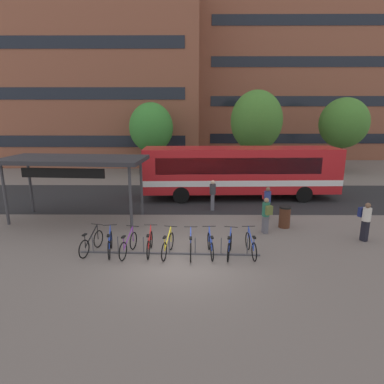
# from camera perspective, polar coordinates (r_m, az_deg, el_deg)

# --- Properties ---
(ground) EXTENTS (200.00, 200.00, 0.00)m
(ground) POSITION_cam_1_polar(r_m,az_deg,el_deg) (11.94, -1.92, -12.29)
(ground) COLOR #6B605B
(bus_lane_asphalt) EXTENTS (80.00, 7.20, 0.01)m
(bus_lane_asphalt) POSITION_cam_1_polar(r_m,az_deg,el_deg) (20.52, -0.91, -0.99)
(bus_lane_asphalt) COLOR #232326
(bus_lane_asphalt) RESTS_ON ground
(city_bus) EXTENTS (12.10, 2.93, 3.20)m
(city_bus) POSITION_cam_1_polar(r_m,az_deg,el_deg) (20.35, 8.79, 3.83)
(city_bus) COLOR red
(city_bus) RESTS_ON ground
(bike_rack) EXTENTS (6.92, 0.32, 0.70)m
(bike_rack) POSITION_cam_1_polar(r_m,az_deg,el_deg) (12.48, -4.07, -10.65)
(bike_rack) COLOR #47474C
(bike_rack) RESTS_ON ground
(parked_bicycle_black_0) EXTENTS (0.60, 1.68, 0.99)m
(parked_bicycle_black_0) POSITION_cam_1_polar(r_m,az_deg,el_deg) (13.09, -17.54, -8.70)
(parked_bicycle_black_0) COLOR black
(parked_bicycle_black_0) RESTS_ON ground
(parked_bicycle_blue_1) EXTENTS (0.52, 1.71, 0.99)m
(parked_bicycle_blue_1) POSITION_cam_1_polar(r_m,az_deg,el_deg) (12.81, -14.45, -8.98)
(parked_bicycle_blue_1) COLOR black
(parked_bicycle_blue_1) RESTS_ON ground
(parked_bicycle_purple_2) EXTENTS (0.54, 1.70, 0.99)m
(parked_bicycle_purple_2) POSITION_cam_1_polar(r_m,az_deg,el_deg) (12.55, -11.31, -9.30)
(parked_bicycle_purple_2) COLOR black
(parked_bicycle_purple_2) RESTS_ON ground
(parked_bicycle_red_3) EXTENTS (0.52, 1.72, 0.99)m
(parked_bicycle_red_3) POSITION_cam_1_polar(r_m,az_deg,el_deg) (12.53, -7.57, -9.17)
(parked_bicycle_red_3) COLOR black
(parked_bicycle_red_3) RESTS_ON ground
(parked_bicycle_yellow_4) EXTENTS (0.53, 1.70, 0.99)m
(parked_bicycle_yellow_4) POSITION_cam_1_polar(r_m,az_deg,el_deg) (12.31, -4.36, -9.52)
(parked_bicycle_yellow_4) COLOR black
(parked_bicycle_yellow_4) RESTS_ON ground
(parked_bicycle_blue_5) EXTENTS (0.52, 1.72, 0.99)m
(parked_bicycle_blue_5) POSITION_cam_1_polar(r_m,az_deg,el_deg) (12.21, -0.23, -9.67)
(parked_bicycle_blue_5) COLOR black
(parked_bicycle_blue_5) RESTS_ON ground
(parked_bicycle_blue_6) EXTENTS (0.52, 1.72, 0.99)m
(parked_bicycle_blue_6) POSITION_cam_1_polar(r_m,az_deg,el_deg) (12.29, 3.31, -9.53)
(parked_bicycle_blue_6) COLOR black
(parked_bicycle_blue_6) RESTS_ON ground
(parked_bicycle_blue_7) EXTENTS (0.53, 1.70, 0.99)m
(parked_bicycle_blue_7) POSITION_cam_1_polar(r_m,az_deg,el_deg) (12.30, 6.73, -9.59)
(parked_bicycle_blue_7) COLOR black
(parked_bicycle_blue_7) RESTS_ON ground
(parked_bicycle_blue_8) EXTENTS (0.52, 1.72, 0.99)m
(parked_bicycle_blue_8) POSITION_cam_1_polar(r_m,az_deg,el_deg) (12.48, 10.49, -9.38)
(parked_bicycle_blue_8) COLOR black
(parked_bicycle_blue_8) RESTS_ON ground
(transit_shelter) EXTENTS (7.13, 3.45, 3.17)m
(transit_shelter) POSITION_cam_1_polar(r_m,az_deg,el_deg) (16.70, -20.43, 5.11)
(transit_shelter) COLOR #38383D
(transit_shelter) RESTS_ON ground
(commuter_maroon_pack_0) EXTENTS (0.36, 0.53, 1.70)m
(commuter_maroon_pack_0) POSITION_cam_1_polar(r_m,az_deg,el_deg) (17.70, 3.72, -0.14)
(commuter_maroon_pack_0) COLOR #565660
(commuter_maroon_pack_0) RESTS_ON ground
(commuter_red_pack_1) EXTENTS (0.40, 0.57, 1.68)m
(commuter_red_pack_1) POSITION_cam_1_polar(r_m,az_deg,el_deg) (16.61, 13.27, -1.49)
(commuter_red_pack_1) COLOR #47382D
(commuter_red_pack_1) RESTS_ON ground
(commuter_navy_pack_2) EXTENTS (0.47, 0.60, 1.67)m
(commuter_navy_pack_2) POSITION_cam_1_polar(r_m,az_deg,el_deg) (15.25, 28.60, -4.23)
(commuter_navy_pack_2) COLOR black
(commuter_navy_pack_2) RESTS_ON ground
(commuter_olive_pack_3) EXTENTS (0.45, 0.59, 1.65)m
(commuter_olive_pack_3) POSITION_cam_1_polar(r_m,az_deg,el_deg) (14.58, 13.13, -3.73)
(commuter_olive_pack_3) COLOR #565660
(commuter_olive_pack_3) RESTS_ON ground
(trash_bin) EXTENTS (0.55, 0.55, 1.03)m
(trash_bin) POSITION_cam_1_polar(r_m,az_deg,el_deg) (15.71, 16.23, -4.28)
(trash_bin) COLOR #4C2819
(trash_bin) RESTS_ON ground
(street_tree_0) EXTENTS (3.86, 3.86, 6.23)m
(street_tree_0) POSITION_cam_1_polar(r_m,az_deg,el_deg) (28.99, -7.30, 11.35)
(street_tree_0) COLOR brown
(street_tree_0) RESTS_ON ground
(street_tree_1) EXTENTS (4.38, 4.38, 7.22)m
(street_tree_1) POSITION_cam_1_polar(r_m,az_deg,el_deg) (28.41, 11.45, 12.36)
(street_tree_1) COLOR brown
(street_tree_1) RESTS_ON ground
(street_tree_2) EXTENTS (4.29, 4.29, 6.68)m
(street_tree_2) POSITION_cam_1_polar(r_m,az_deg,el_deg) (32.50, 25.50, 11.07)
(street_tree_2) COLOR brown
(street_tree_2) RESTS_ON ground
(building_left_wing) EXTENTS (21.39, 11.85, 17.71)m
(building_left_wing) POSITION_cam_1_polar(r_m,az_deg,el_deg) (38.46, -15.96, 18.71)
(building_left_wing) COLOR brown
(building_left_wing) RESTS_ON ground
(building_right_wing) EXTENTS (27.08, 10.46, 24.75)m
(building_right_wing) POSITION_cam_1_polar(r_m,az_deg,el_deg) (44.93, 19.69, 22.21)
(building_right_wing) COLOR brown
(building_right_wing) RESTS_ON ground
(building_centre_block) EXTENTS (15.00, 13.64, 17.85)m
(building_centre_block) POSITION_cam_1_polar(r_m,az_deg,el_deg) (50.02, -3.86, 18.02)
(building_centre_block) COLOR gray
(building_centre_block) RESTS_ON ground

